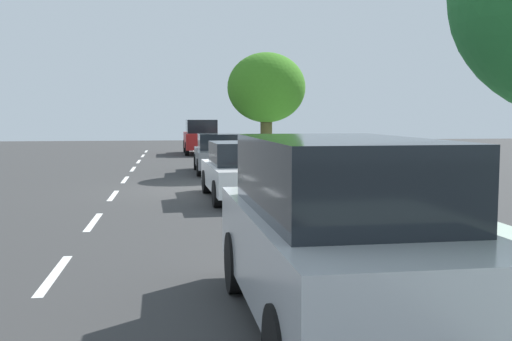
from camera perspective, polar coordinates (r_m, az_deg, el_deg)
The scene contains 13 objects.
ground at distance 18.00m, azimuth -5.15°, elevation -1.87°, with size 73.65×73.65×0.00m, color #343434.
sidewalk at distance 18.54m, azimuth 6.46°, elevation -1.44°, with size 3.42×46.03×0.15m, color #98AD9D.
curb_edge at distance 18.19m, azimuth 0.98°, elevation -1.54°, with size 0.16×46.03×0.15m, color gray.
lane_stripe_centre at distance 17.15m, azimuth -13.41°, elevation -2.33°, with size 0.14×44.20×0.01m.
lane_stripe_bike_edge at distance 18.03m, azimuth -3.64°, elevation -1.83°, with size 0.12×46.03×0.01m, color white.
parked_suv_silver_nearest at distance 6.26m, azimuth 7.78°, elevation -5.77°, with size 2.05×4.74×1.99m.
parked_sedan_white_second at distance 16.00m, azimuth -1.38°, elevation -0.03°, with size 1.98×4.47×1.52m.
parked_sedan_grey_mid at distance 23.45m, azimuth -3.56°, elevation 1.63°, with size 1.85×4.41×1.52m.
parked_suv_red_far at distance 35.05m, azimuth -5.24°, elevation 3.25°, with size 2.01×4.72×1.99m.
bicycle_at_curb at distance 11.13m, azimuth 4.25°, elevation -4.22°, with size 1.31×1.26×0.79m.
cyclist_with_backpack at distance 10.64m, azimuth 5.95°, elevation -1.35°, with size 0.55×0.53×1.66m.
street_tree_mid_block at distance 23.19m, azimuth 0.99°, elevation 7.79°, with size 2.99×2.99×4.48m.
fire_hydrant at distance 14.42m, azimuth 5.05°, elevation -1.34°, with size 0.22×0.22×0.84m.
Camera 1 is at (-0.84, -17.84, 2.21)m, focal length 42.11 mm.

